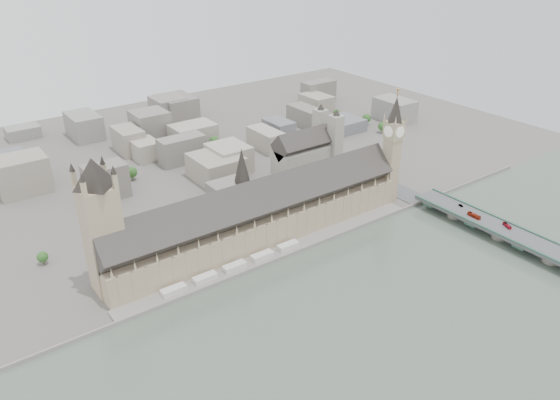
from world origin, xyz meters
TOP-DOWN VIEW (x-y plane):
  - ground at (0.00, 0.00)m, footprint 900.00×900.00m
  - river_thames at (0.00, -165.00)m, footprint 600.00×600.00m
  - embankment_wall at (0.00, -15.00)m, footprint 600.00×1.50m
  - river_terrace at (0.00, -7.50)m, footprint 270.00×15.00m
  - terrace_tents at (-40.00, -7.00)m, footprint 118.00×7.00m
  - palace_of_westminster at (0.00, 19.70)m, footprint 265.00×40.73m
  - elizabeth_tower at (138.00, 8.00)m, footprint 17.00×17.00m
  - victoria_tower at (-122.00, 26.00)m, footprint 30.00×30.00m
  - central_tower at (-10.00, 26.00)m, footprint 13.00×13.00m
  - westminster_bridge at (162.00, -87.50)m, footprint 25.00×325.00m
  - bridge_parapets at (162.00, -132.00)m, footprint 25.00×235.00m
  - westminster_abbey at (110.92, 95.00)m, footprint 68.00×36.00m
  - city_skyline_inland at (0.00, 245.00)m, footprint 720.00×360.00m
  - park_trees at (-10.00, 60.00)m, footprint 110.00×30.00m
  - red_bus_north at (158.65, -71.31)m, footprint 3.42×12.35m
  - red_bus_south at (166.39, -97.68)m, footprint 6.08×9.84m
  - car_silver at (166.67, -51.86)m, footprint 2.46×4.81m

SIDE VIEW (x-z plane):
  - ground at x=0.00m, z-range 0.00..0.00m
  - river_thames at x=0.00m, z-range 0.00..0.00m
  - river_terrace at x=0.00m, z-range 0.00..2.00m
  - embankment_wall at x=0.00m, z-range 0.00..3.00m
  - terrace_tents at x=-40.00m, z-range 2.00..6.00m
  - westminster_bridge at x=162.00m, z-range 0.00..10.25m
  - park_trees at x=-10.00m, z-range 0.00..15.00m
  - bridge_parapets at x=162.00m, z-range 10.25..11.40m
  - car_silver at x=166.67m, z-range 10.25..11.76m
  - red_bus_south at x=166.39m, z-range 10.25..12.97m
  - red_bus_north at x=158.65m, z-range 10.25..13.66m
  - city_skyline_inland at x=0.00m, z-range 0.00..38.00m
  - palace_of_westminster at x=0.00m, z-range -5.02..50.43m
  - westminster_abbey at x=110.92m, z-range -6.92..57.08m
  - victoria_tower at x=-122.00m, z-range 5.20..105.20m
  - central_tower at x=-10.00m, z-range 33.92..81.92m
  - elizabeth_tower at x=138.00m, z-range 4.34..111.84m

